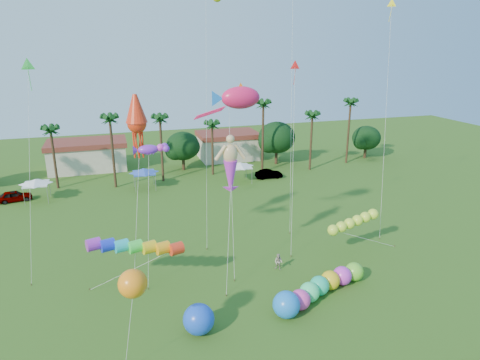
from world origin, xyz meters
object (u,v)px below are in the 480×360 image
object	(u,v)px
car_a	(14,196)
caterpillar_inflatable	(317,289)
spectator_b	(279,262)
blue_ball	(199,319)
car_b	(269,174)

from	to	relation	value
car_a	caterpillar_inflatable	size ratio (longest dim) A/B	0.43
spectator_b	caterpillar_inflatable	bearing A→B (deg)	-31.98
spectator_b	blue_ball	world-z (taller)	blue_ball
car_b	caterpillar_inflatable	world-z (taller)	caterpillar_inflatable
caterpillar_inflatable	car_b	bearing A→B (deg)	53.08
blue_ball	spectator_b	bearing A→B (deg)	37.17
car_b	spectator_b	size ratio (longest dim) A/B	2.62
car_a	caterpillar_inflatable	distance (m)	42.59
car_a	caterpillar_inflatable	world-z (taller)	caterpillar_inflatable
spectator_b	blue_ball	distance (m)	11.13
car_b	blue_ball	size ratio (longest dim) A/B	1.83
caterpillar_inflatable	blue_ball	world-z (taller)	blue_ball
car_a	blue_ball	size ratio (longest dim) A/B	1.90
car_b	spectator_b	xyz separation A→B (m)	(-9.16, -26.66, 0.11)
car_b	spectator_b	distance (m)	28.19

